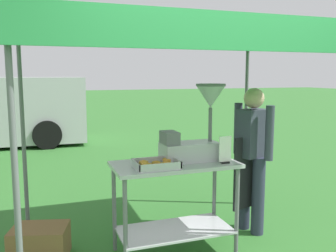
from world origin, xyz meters
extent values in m
plane|color=#33702D|center=(0.00, 6.00, 0.00)|extent=(70.00, 70.00, 0.00)
cylinder|color=slate|center=(-1.56, 0.37, 1.08)|extent=(0.04, 0.04, 2.16)
cylinder|color=slate|center=(-1.56, 2.07, 1.08)|extent=(0.04, 0.04, 2.16)
cylinder|color=slate|center=(1.21, 2.07, 1.08)|extent=(0.04, 0.04, 2.16)
cube|color=#2D934C|center=(-0.18, 1.22, 2.18)|extent=(2.97, 1.90, 0.05)
cube|color=#2D934C|center=(-0.18, 0.28, 2.05)|extent=(2.97, 0.02, 0.24)
cube|color=#B7B7BC|center=(-0.18, 1.07, 0.89)|extent=(1.20, 0.59, 0.04)
cube|color=#B7B7BC|center=(-0.18, 1.07, 0.23)|extent=(1.11, 0.54, 0.02)
cylinder|color=slate|center=(-0.73, 0.83, 0.44)|extent=(0.04, 0.04, 0.87)
cylinder|color=slate|center=(0.37, 0.83, 0.44)|extent=(0.04, 0.04, 0.87)
cylinder|color=slate|center=(-0.73, 1.31, 0.44)|extent=(0.04, 0.04, 0.87)
cylinder|color=slate|center=(0.37, 1.31, 0.44)|extent=(0.04, 0.04, 0.87)
cube|color=#B7B7BC|center=(-0.41, 0.95, 0.92)|extent=(0.40, 0.29, 0.01)
cube|color=#B7B7BC|center=(-0.41, 0.81, 0.95)|extent=(0.40, 0.01, 0.06)
cube|color=#B7B7BC|center=(-0.41, 1.09, 0.95)|extent=(0.40, 0.01, 0.06)
cube|color=#B7B7BC|center=(-0.60, 0.95, 0.95)|extent=(0.01, 0.29, 0.06)
cube|color=#B7B7BC|center=(-0.22, 0.95, 0.95)|extent=(0.01, 0.29, 0.06)
torus|color=gold|center=(-0.41, 0.90, 0.94)|extent=(0.12, 0.12, 0.03)
torus|color=gold|center=(-0.53, 0.90, 0.94)|extent=(0.11, 0.11, 0.03)
torus|color=gold|center=(-0.51, 1.03, 0.94)|extent=(0.10, 0.10, 0.03)
torus|color=gold|center=(-0.29, 0.98, 0.94)|extent=(0.10, 0.10, 0.03)
torus|color=gold|center=(-0.33, 0.88, 0.94)|extent=(0.12, 0.12, 0.03)
torus|color=gold|center=(-0.38, 1.02, 0.94)|extent=(0.11, 0.11, 0.03)
torus|color=gold|center=(-0.47, 0.95, 0.94)|extent=(0.11, 0.11, 0.03)
torus|color=gold|center=(-0.34, 0.86, 0.96)|extent=(0.11, 0.11, 0.03)
torus|color=gold|center=(-0.52, 0.97, 0.96)|extent=(0.12, 0.12, 0.03)
torus|color=gold|center=(-0.28, 1.00, 0.96)|extent=(0.10, 0.10, 0.03)
torus|color=gold|center=(-0.53, 0.87, 0.96)|extent=(0.11, 0.11, 0.03)
cube|color=#B7B7BC|center=(-0.01, 1.11, 1.00)|extent=(0.56, 0.28, 0.18)
cube|color=slate|center=(-0.22, 1.11, 1.15)|extent=(0.14, 0.22, 0.12)
cylinder|color=slate|center=(0.21, 1.11, 1.26)|extent=(0.04, 0.04, 0.34)
cone|color=#B7B7BC|center=(0.21, 1.11, 1.53)|extent=(0.28, 0.28, 0.21)
cylinder|color=slate|center=(0.21, 1.11, 1.65)|extent=(0.29, 0.29, 0.02)
cube|color=black|center=(0.27, 0.89, 0.92)|extent=(0.08, 0.05, 0.02)
cube|color=white|center=(0.27, 0.89, 1.05)|extent=(0.13, 0.02, 0.25)
cylinder|color=#2D3347|center=(0.84, 1.17, 0.43)|extent=(0.14, 0.14, 0.86)
cylinder|color=#2D3347|center=(0.78, 1.36, 0.43)|extent=(0.14, 0.14, 0.86)
cube|color=#383D4C|center=(0.81, 1.27, 1.12)|extent=(0.39, 0.31, 0.52)
cube|color=black|center=(0.69, 1.23, 0.69)|extent=(0.31, 0.11, 0.80)
cylinder|color=#383D4C|center=(0.87, 1.06, 1.15)|extent=(0.11, 0.11, 0.58)
cylinder|color=#383D4C|center=(0.74, 1.48, 1.15)|extent=(0.11, 0.11, 0.58)
sphere|color=#DBB28E|center=(0.81, 1.27, 1.50)|extent=(0.22, 0.22, 0.22)
cube|color=brown|center=(-1.44, 1.39, 0.15)|extent=(0.60, 0.50, 0.31)
cylinder|color=black|center=(-1.21, 6.96, 0.34)|extent=(0.69, 0.26, 0.68)
cylinder|color=black|center=(-1.15, 8.83, 0.34)|extent=(0.69, 0.26, 0.68)
camera|label=1|loc=(-1.41, -2.19, 1.75)|focal=39.60mm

